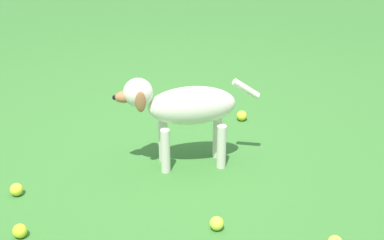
{
  "coord_description": "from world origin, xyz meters",
  "views": [
    {
      "loc": [
        -2.54,
        -1.06,
        1.58
      ],
      "look_at": [
        -0.07,
        -0.19,
        0.27
      ],
      "focal_mm": 51.03,
      "sensor_mm": 36.0,
      "label": 1
    }
  ],
  "objects": [
    {
      "name": "ground",
      "position": [
        0.0,
        0.0,
        0.0
      ],
      "size": [
        14.0,
        14.0,
        0.0
      ],
      "primitive_type": "plane",
      "color": "#38722D"
    },
    {
      "name": "tennis_ball_0",
      "position": [
        0.54,
        -0.31,
        0.03
      ],
      "size": [
        0.07,
        0.07,
        0.07
      ],
      "primitive_type": "sphere",
      "color": "#CFD12F",
      "rests_on": "ground"
    },
    {
      "name": "tennis_ball_4",
      "position": [
        -0.59,
        -0.49,
        0.03
      ],
      "size": [
        0.07,
        0.07,
        0.07
      ],
      "primitive_type": "sphere",
      "color": "#D0E43B",
      "rests_on": "ground"
    },
    {
      "name": "dog",
      "position": [
        -0.09,
        -0.15,
        0.35
      ],
      "size": [
        0.42,
        0.71,
        0.53
      ],
      "rotation": [
        0.0,
        0.0,
        2.06
      ],
      "color": "silver",
      "rests_on": "ground"
    },
    {
      "name": "tennis_ball_2",
      "position": [
        -0.94,
        0.33,
        0.03
      ],
      "size": [
        0.07,
        0.07,
        0.07
      ],
      "primitive_type": "sphere",
      "color": "#C8DD29",
      "rests_on": "ground"
    },
    {
      "name": "tennis_ball_1",
      "position": [
        -0.66,
        0.55,
        0.03
      ],
      "size": [
        0.07,
        0.07,
        0.07
      ],
      "primitive_type": "sphere",
      "color": "yellow",
      "rests_on": "ground"
    }
  ]
}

